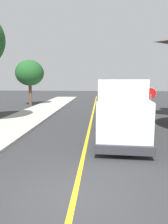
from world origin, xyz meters
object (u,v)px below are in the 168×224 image
Objects in this scene: stop_sign at (150,99)px; street_tree_down_block at (30,73)px; parked_car_near at (113,107)px; parked_car_mid at (111,100)px; box_truck at (121,105)px.

street_tree_down_block reaches higher than stop_sign.
parked_car_mid is at bearing 88.52° from parked_car_near.
street_tree_down_block is at bearing 176.25° from parked_car_mid.
parked_car_mid is at bearing -3.75° from street_tree_down_block.
box_truck is 17.62m from street_tree_down_block.
stop_sign reaches higher than parked_car_near.
box_truck is at bearing -89.52° from parked_car_near.
parked_car_near is 1.68× the size of stop_sign.
parked_car_mid is at bearing 102.68° from stop_sign.
street_tree_down_block is at bearing 124.67° from box_truck.
parked_car_near is 4.41m from stop_sign.
stop_sign is at bearing -77.32° from parked_car_mid.
parked_car_mid is (0.11, 13.71, -0.97)m from box_truck.
box_truck is at bearing -90.48° from parked_car_mid.
parked_car_near and parked_car_mid have the same top height.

